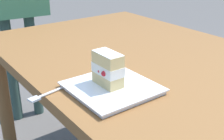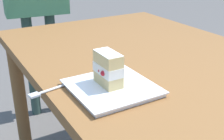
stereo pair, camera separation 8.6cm
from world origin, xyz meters
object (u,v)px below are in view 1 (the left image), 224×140
dessert_fork (51,92)px  cake_slice (108,69)px  patio_table (166,88)px  dessert_plate (112,88)px

dessert_fork → cake_slice: bearing=-116.9°
patio_table → cake_slice: bearing=95.4°
cake_slice → dessert_fork: size_ratio=0.60×
dessert_plate → cake_slice: 0.06m
dessert_plate → cake_slice: bearing=20.7°
dessert_plate → dessert_fork: dessert_plate is taller
cake_slice → dessert_plate: bearing=-159.3°
patio_table → dessert_fork: dessert_fork is taller
cake_slice → dessert_fork: 0.18m
patio_table → cake_slice: (-0.03, 0.29, 0.16)m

